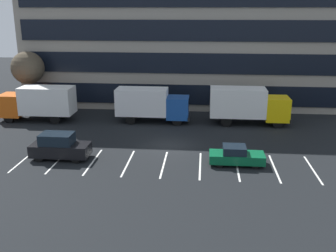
{
  "coord_description": "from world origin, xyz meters",
  "views": [
    {
      "loc": [
        2.93,
        -32.39,
        11.57
      ],
      "look_at": [
        -0.2,
        1.18,
        1.4
      ],
      "focal_mm": 41.94,
      "sensor_mm": 36.0,
      "label": 1
    }
  ],
  "objects_px": {
    "box_truck_yellow": "(248,104)",
    "box_truck_blue": "(151,103)",
    "sedan_forest": "(236,156)",
    "bare_tree": "(28,68)",
    "box_truck_orange": "(38,102)",
    "suv_black": "(60,147)"
  },
  "relations": [
    {
      "from": "box_truck_blue",
      "to": "suv_black",
      "type": "xyz_separation_m",
      "value": [
        -5.87,
        -11.13,
        -1.0
      ]
    },
    {
      "from": "box_truck_orange",
      "to": "box_truck_blue",
      "type": "distance_m",
      "value": 11.96
    },
    {
      "from": "box_truck_yellow",
      "to": "box_truck_blue",
      "type": "height_order",
      "value": "box_truck_yellow"
    },
    {
      "from": "suv_black",
      "to": "box_truck_blue",
      "type": "bearing_deg",
      "value": 62.21
    },
    {
      "from": "box_truck_blue",
      "to": "sedan_forest",
      "type": "bearing_deg",
      "value": -54.1
    },
    {
      "from": "box_truck_orange",
      "to": "suv_black",
      "type": "xyz_separation_m",
      "value": [
        6.08,
        -10.48,
        -1.07
      ]
    },
    {
      "from": "sedan_forest",
      "to": "suv_black",
      "type": "bearing_deg",
      "value": -179.93
    },
    {
      "from": "bare_tree",
      "to": "box_truck_orange",
      "type": "bearing_deg",
      "value": -56.04
    },
    {
      "from": "box_truck_orange",
      "to": "box_truck_yellow",
      "type": "bearing_deg",
      "value": 2.02
    },
    {
      "from": "sedan_forest",
      "to": "box_truck_yellow",
      "type": "bearing_deg",
      "value": 80.36
    },
    {
      "from": "box_truck_blue",
      "to": "box_truck_orange",
      "type": "bearing_deg",
      "value": -176.89
    },
    {
      "from": "suv_black",
      "to": "bare_tree",
      "type": "bearing_deg",
      "value": 121.15
    },
    {
      "from": "box_truck_yellow",
      "to": "sedan_forest",
      "type": "xyz_separation_m",
      "value": [
        -1.91,
        -11.24,
        -1.41
      ]
    },
    {
      "from": "box_truck_yellow",
      "to": "suv_black",
      "type": "distance_m",
      "value": 19.45
    },
    {
      "from": "box_truck_blue",
      "to": "suv_black",
      "type": "relative_size",
      "value": 1.67
    },
    {
      "from": "box_truck_orange",
      "to": "sedan_forest",
      "type": "xyz_separation_m",
      "value": [
        19.99,
        -10.46,
        -1.36
      ]
    },
    {
      "from": "box_truck_yellow",
      "to": "bare_tree",
      "type": "xyz_separation_m",
      "value": [
        -24.44,
        3.0,
        2.94
      ]
    },
    {
      "from": "box_truck_blue",
      "to": "sedan_forest",
      "type": "xyz_separation_m",
      "value": [
        8.05,
        -11.11,
        -1.3
      ]
    },
    {
      "from": "box_truck_yellow",
      "to": "box_truck_blue",
      "type": "distance_m",
      "value": 9.96
    },
    {
      "from": "box_truck_orange",
      "to": "sedan_forest",
      "type": "bearing_deg",
      "value": -27.63
    },
    {
      "from": "box_truck_blue",
      "to": "sedan_forest",
      "type": "distance_m",
      "value": 13.78
    },
    {
      "from": "box_truck_orange",
      "to": "bare_tree",
      "type": "relative_size",
      "value": 1.15
    }
  ]
}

